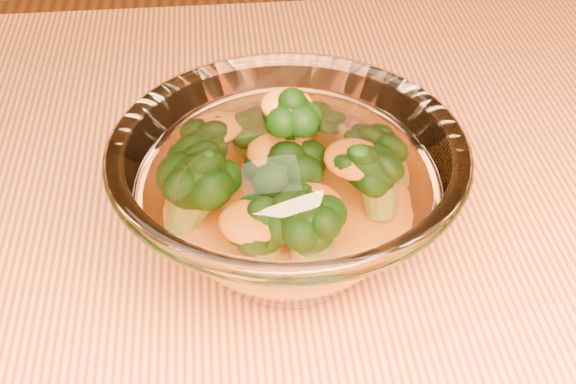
# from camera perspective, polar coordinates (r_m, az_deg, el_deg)

# --- Properties ---
(glass_bowl) EXTENTS (0.20, 0.20, 0.09)m
(glass_bowl) POSITION_cam_1_polar(r_m,az_deg,el_deg) (0.46, -0.00, -0.42)
(glass_bowl) COLOR white
(glass_bowl) RESTS_ON table
(cheese_sauce) EXTENTS (0.10, 0.10, 0.03)m
(cheese_sauce) POSITION_cam_1_polar(r_m,az_deg,el_deg) (0.47, 0.00, -2.16)
(cheese_sauce) COLOR orange
(cheese_sauce) RESTS_ON glass_bowl
(broccoli_heap) EXTENTS (0.14, 0.12, 0.07)m
(broccoli_heap) POSITION_cam_1_polar(r_m,az_deg,el_deg) (0.45, -0.86, 0.95)
(broccoli_heap) COLOR black
(broccoli_heap) RESTS_ON cheese_sauce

